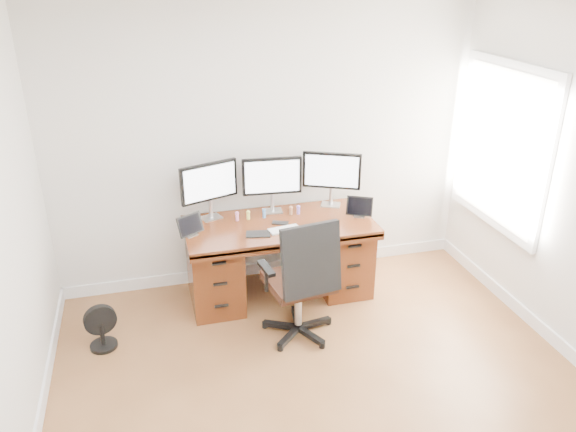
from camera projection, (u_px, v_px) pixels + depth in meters
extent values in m
plane|color=brown|center=(345.00, 432.00, 3.78)|extent=(4.50, 4.50, 0.00)
cube|color=silver|center=(267.00, 145.00, 5.21)|extent=(4.00, 0.10, 2.70)
cube|color=white|center=(502.00, 147.00, 4.99)|extent=(0.04, 1.30, 1.50)
cube|color=white|center=(500.00, 147.00, 4.99)|extent=(0.01, 1.15, 1.35)
cube|color=#522510|center=(279.00, 226.00, 5.07)|extent=(1.70, 0.80, 0.05)
cube|color=#522510|center=(215.00, 269.00, 5.11)|extent=(0.45, 0.70, 0.70)
cube|color=#522510|center=(340.00, 253.00, 5.39)|extent=(0.45, 0.70, 0.70)
cube|color=#3E1B0B|center=(272.00, 234.00, 5.42)|extent=(0.74, 0.03, 0.40)
cylinder|color=black|center=(298.00, 328.00, 4.80)|extent=(0.67, 0.67, 0.08)
cylinder|color=silver|center=(298.00, 303.00, 4.69)|extent=(0.06, 0.06, 0.42)
cube|color=black|center=(298.00, 281.00, 4.61)|extent=(0.57, 0.55, 0.07)
cube|color=black|center=(311.00, 260.00, 4.29)|extent=(0.48, 0.12, 0.57)
cube|color=black|center=(266.00, 268.00, 4.43)|extent=(0.10, 0.26, 0.03)
cube|color=black|center=(330.00, 255.00, 4.63)|extent=(0.10, 0.26, 0.03)
cylinder|color=black|center=(104.00, 345.00, 4.62)|extent=(0.22, 0.22, 0.03)
cylinder|color=black|center=(102.00, 335.00, 4.58)|extent=(0.04, 0.04, 0.19)
cylinder|color=black|center=(100.00, 321.00, 4.52)|extent=(0.27, 0.11, 0.26)
cube|color=silver|center=(211.00, 217.00, 5.16)|extent=(0.22, 0.19, 0.01)
cylinder|color=silver|center=(211.00, 209.00, 5.12)|extent=(0.04, 0.04, 0.18)
cube|color=black|center=(209.00, 182.00, 5.01)|extent=(0.53, 0.22, 0.35)
cube|color=white|center=(210.00, 182.00, 5.00)|extent=(0.47, 0.17, 0.30)
cube|color=silver|center=(272.00, 211.00, 5.29)|extent=(0.19, 0.16, 0.01)
cylinder|color=silver|center=(272.00, 203.00, 5.26)|extent=(0.04, 0.04, 0.18)
cube|color=black|center=(272.00, 176.00, 5.15)|extent=(0.55, 0.08, 0.35)
cube|color=white|center=(272.00, 177.00, 5.13)|extent=(0.50, 0.05, 0.30)
cube|color=silver|center=(331.00, 205.00, 5.43)|extent=(0.22, 0.20, 0.01)
cylinder|color=silver|center=(331.00, 197.00, 5.40)|extent=(0.04, 0.04, 0.18)
cube|color=black|center=(332.00, 171.00, 5.29)|extent=(0.51, 0.27, 0.35)
cube|color=white|center=(332.00, 171.00, 5.27)|extent=(0.45, 0.22, 0.30)
cube|color=silver|center=(191.00, 235.00, 4.82)|extent=(0.13, 0.12, 0.01)
cube|color=black|center=(190.00, 225.00, 4.79)|extent=(0.24, 0.18, 0.17)
cube|color=silver|center=(359.00, 216.00, 5.19)|extent=(0.13, 0.12, 0.01)
cube|color=black|center=(360.00, 206.00, 5.15)|extent=(0.24, 0.17, 0.17)
cube|color=white|center=(284.00, 229.00, 4.92)|extent=(0.29, 0.16, 0.01)
cube|color=#B9BCC1|center=(317.00, 229.00, 4.92)|extent=(0.17, 0.17, 0.01)
cube|color=black|center=(258.00, 234.00, 4.84)|extent=(0.23, 0.17, 0.01)
cube|color=black|center=(280.00, 223.00, 5.05)|extent=(0.16, 0.12, 0.01)
cylinder|color=pink|center=(237.00, 218.00, 5.09)|extent=(0.03, 0.03, 0.06)
sphere|color=pink|center=(237.00, 213.00, 5.08)|extent=(0.04, 0.04, 0.04)
cylinder|color=#D8D856|center=(248.00, 216.00, 5.12)|extent=(0.03, 0.03, 0.06)
sphere|color=#D8D856|center=(248.00, 212.00, 5.10)|extent=(0.04, 0.04, 0.04)
cylinder|color=#5C95D9|center=(264.00, 215.00, 5.15)|extent=(0.03, 0.03, 0.06)
sphere|color=#5C95D9|center=(264.00, 211.00, 5.14)|extent=(0.04, 0.04, 0.04)
cylinder|color=#916042|center=(291.00, 212.00, 5.21)|extent=(0.03, 0.03, 0.06)
sphere|color=#916042|center=(291.00, 208.00, 5.20)|extent=(0.04, 0.04, 0.04)
cylinder|color=#8D69D7|center=(298.00, 211.00, 5.23)|extent=(0.03, 0.03, 0.06)
sphere|color=#8D69D7|center=(298.00, 207.00, 5.21)|extent=(0.04, 0.04, 0.04)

